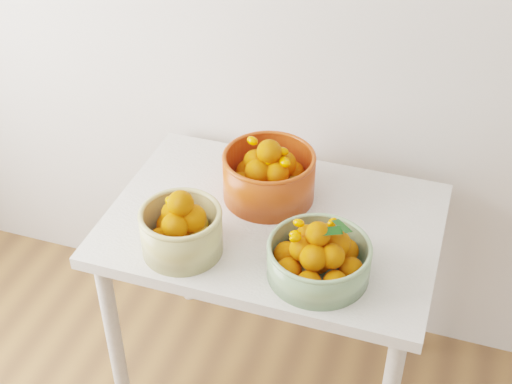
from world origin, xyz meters
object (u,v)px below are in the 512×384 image
bowl_green (319,257)px  bowl_orange (269,174)px  bowl_cream (181,229)px  table (273,243)px

bowl_green → bowl_orange: 0.38m
bowl_cream → bowl_green: size_ratio=0.92×
bowl_green → bowl_orange: bowl_orange is taller
bowl_cream → bowl_orange: bowl_orange is taller
bowl_cream → table: bearing=45.6°
bowl_orange → table: bearing=-65.6°
table → bowl_cream: bearing=-134.4°
table → bowl_orange: size_ratio=2.72×
bowl_cream → bowl_orange: 0.36m
table → bowl_green: size_ratio=3.33×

